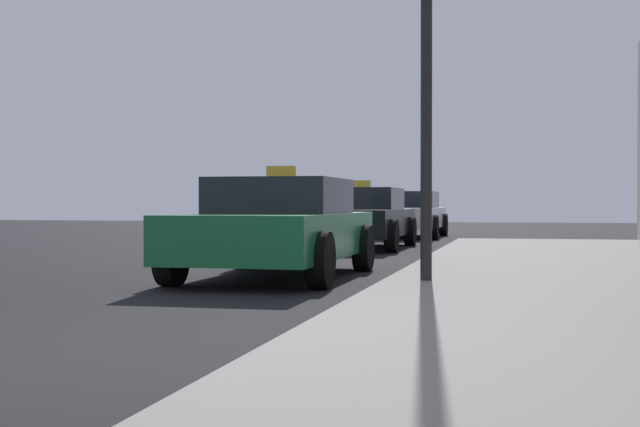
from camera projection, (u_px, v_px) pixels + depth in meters
name	position (u px, v px, depth m)	size (l,w,h in m)	color
car_green	(278.00, 227.00, 11.40)	(1.97, 4.23, 1.43)	#196638
car_black	(360.00, 217.00, 18.75)	(1.98, 4.49, 1.43)	black
car_white	(407.00, 214.00, 24.78)	(2.00, 4.45, 1.27)	white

